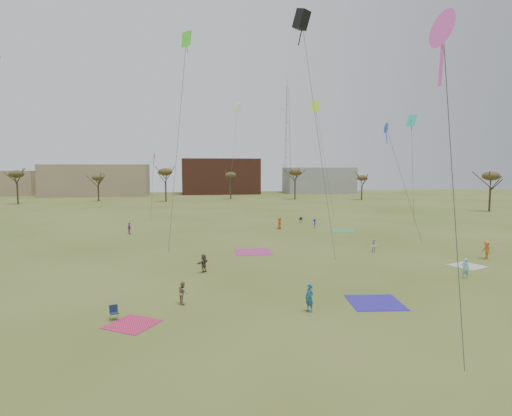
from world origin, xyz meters
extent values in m
plane|color=#46581B|center=(0.00, 0.00, 0.00)|extent=(260.00, 260.00, 0.00)
imported|color=#1D5985|center=(1.39, -0.96, 0.92)|extent=(0.70, 0.80, 1.83)
imported|color=#8E745A|center=(-6.70, 1.94, 0.78)|extent=(0.74, 0.87, 1.56)
imported|color=brown|center=(-4.98, 10.37, 0.82)|extent=(1.35, 1.49, 1.65)
imported|color=#C56825|center=(23.59, 11.23, 0.94)|extent=(0.72, 1.23, 1.88)
imported|color=#7DBED1|center=(16.67, 4.87, 0.85)|extent=(0.73, 0.62, 1.71)
imported|color=purple|center=(-14.33, 33.38, 0.81)|extent=(0.82, 1.02, 1.62)
imported|color=silver|center=(13.78, 16.21, 0.72)|extent=(0.89, 0.88, 1.45)
imported|color=#B94A1F|center=(7.27, 34.71, 0.87)|extent=(0.97, 1.01, 1.74)
imported|color=#222F9F|center=(12.71, 34.67, 0.72)|extent=(0.86, 1.06, 1.43)
cube|color=#C22652|center=(-9.65, -1.43, 0.00)|extent=(3.60, 3.60, 0.03)
cube|color=#2E24A0|center=(6.38, 0.01, 0.00)|extent=(3.92, 3.92, 0.03)
cube|color=beige|center=(19.70, 8.72, 0.00)|extent=(3.42, 3.42, 0.03)
cube|color=#AB3477|center=(0.71, 18.54, 0.00)|extent=(3.97, 3.97, 0.03)
cube|color=#389B5F|center=(16.04, 31.55, 0.00)|extent=(3.97, 3.97, 0.03)
cube|color=#16233C|center=(-10.83, -0.44, 0.42)|extent=(0.63, 0.63, 0.04)
cube|color=#16233C|center=(-10.91, -0.23, 0.65)|extent=(0.52, 0.28, 0.44)
cube|color=#131B34|center=(12.30, 41.25, 0.42)|extent=(0.70, 0.70, 0.04)
cube|color=#131B34|center=(12.44, 41.43, 0.65)|extent=(0.48, 0.41, 0.44)
cube|color=green|center=(-6.16, 14.53, 21.19)|extent=(0.79, 0.79, 1.54)
cube|color=green|center=(-6.16, 14.53, 20.65)|extent=(0.08, 0.08, 1.39)
cylinder|color=#4C4C51|center=(-7.21, 14.95, 11.05)|extent=(2.15, 0.90, 20.30)
cone|color=#DE46AD|center=(2.63, -12.50, 14.16)|extent=(1.34, 0.10, 1.34)
cube|color=#DE46AD|center=(2.63, -12.50, 13.30)|extent=(0.08, 0.08, 2.19)
cylinder|color=#4C4C51|center=(3.80, -11.95, 7.53)|extent=(2.38, 1.14, 13.26)
cube|color=black|center=(3.55, 9.61, 21.82)|extent=(0.92, 0.92, 1.58)
cube|color=black|center=(3.55, 9.61, 20.89)|extent=(0.08, 0.08, 2.37)
cylinder|color=#4C4C51|center=(5.23, 9.53, 11.36)|extent=(3.40, 0.20, 20.92)
cone|color=blue|center=(16.51, 19.61, 13.79)|extent=(1.22, 0.09, 1.22)
cube|color=blue|center=(16.51, 19.61, 13.01)|extent=(0.08, 0.08, 2.00)
cylinder|color=#4C4C51|center=(17.85, 17.65, 7.34)|extent=(2.73, 3.96, 12.90)
cube|color=#ADE325|center=(15.42, 43.67, 19.56)|extent=(0.97, 0.97, 1.91)
cube|color=#ADE325|center=(15.42, 43.67, 18.89)|extent=(0.08, 0.08, 1.72)
cylinder|color=#4C4C51|center=(16.74, 42.21, 10.23)|extent=(2.70, 2.97, 18.67)
cone|color=#B0124E|center=(-11.37, 41.42, 11.18)|extent=(1.01, 0.07, 1.01)
cube|color=#B0124E|center=(-11.37, 41.42, 10.54)|extent=(0.08, 0.08, 1.65)
cylinder|color=#4C4C51|center=(-11.72, 40.95, 6.04)|extent=(0.75, 1.00, 10.28)
cube|color=#1BA58D|center=(24.44, 28.25, 15.67)|extent=(0.89, 0.89, 1.75)
cube|color=#1BA58D|center=(24.44, 28.25, 15.06)|extent=(0.08, 0.08, 1.57)
cylinder|color=#4C4C51|center=(24.86, 28.13, 8.28)|extent=(0.88, 0.28, 14.77)
cube|color=white|center=(4.07, 59.60, 21.37)|extent=(0.91, 0.91, 1.55)
cube|color=white|center=(4.07, 59.60, 20.47)|extent=(0.08, 0.08, 2.33)
cylinder|color=#4C4C51|center=(2.70, 57.06, 11.14)|extent=(2.79, 5.14, 20.48)
cylinder|color=#3A2B1E|center=(-48.00, 86.00, 2.55)|extent=(0.40, 0.40, 5.10)
ellipsoid|color=#473D1E|center=(-48.00, 86.00, 7.48)|extent=(3.57, 3.57, 1.87)
cylinder|color=#3A2B1E|center=(-30.00, 92.00, 2.16)|extent=(0.40, 0.40, 4.32)
ellipsoid|color=#473D1E|center=(-30.00, 92.00, 6.34)|extent=(3.02, 3.02, 1.58)
cylinder|color=#3A2B1E|center=(-12.00, 88.00, 2.70)|extent=(0.40, 0.40, 5.40)
ellipsoid|color=#473D1E|center=(-12.00, 88.00, 7.92)|extent=(3.78, 3.78, 1.98)
cylinder|color=#3A2B1E|center=(6.00, 94.00, 2.34)|extent=(0.40, 0.40, 4.68)
ellipsoid|color=#473D1E|center=(6.00, 94.00, 6.86)|extent=(3.28, 3.28, 1.72)
cylinder|color=#3A2B1E|center=(24.00, 90.00, 2.64)|extent=(0.40, 0.40, 5.28)
ellipsoid|color=#473D1E|center=(24.00, 90.00, 7.74)|extent=(3.70, 3.70, 1.94)
cylinder|color=#3A2B1E|center=(42.00, 85.00, 2.10)|extent=(0.40, 0.40, 4.20)
ellipsoid|color=#473D1E|center=(42.00, 85.00, 6.16)|extent=(2.94, 2.94, 1.54)
cylinder|color=#3A2B1E|center=(56.00, 52.00, 2.52)|extent=(0.40, 0.40, 5.04)
ellipsoid|color=#473D1E|center=(56.00, 52.00, 7.39)|extent=(3.53, 3.53, 1.85)
cube|color=#937F60|center=(-35.00, 115.00, 5.00)|extent=(32.00, 14.00, 10.00)
cube|color=brown|center=(5.00, 120.00, 6.00)|extent=(26.00, 16.00, 12.00)
cube|color=gray|center=(40.00, 118.00, 4.50)|extent=(24.00, 12.00, 9.00)
cube|color=#937F60|center=(-65.00, 122.00, 4.00)|extent=(20.00, 12.00, 8.00)
cylinder|color=#9EA3A8|center=(30.90, 125.00, 19.00)|extent=(0.16, 0.16, 38.00)
cylinder|color=#9EA3A8|center=(29.55, 125.78, 19.00)|extent=(0.16, 0.16, 38.00)
cylinder|color=#9EA3A8|center=(29.55, 124.22, 19.00)|extent=(0.16, 0.16, 38.00)
cylinder|color=#9EA3A8|center=(30.00, 125.00, 39.50)|extent=(0.10, 0.10, 3.00)
camera|label=1|loc=(-6.28, -26.50, 9.36)|focal=29.54mm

